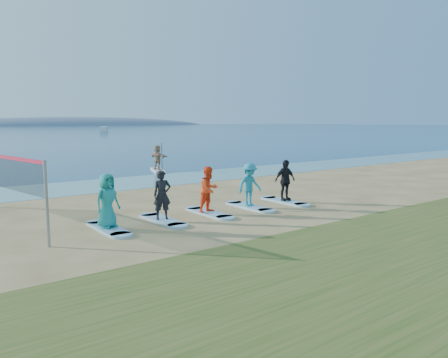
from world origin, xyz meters
TOP-DOWN VIEW (x-y plane):
  - ground at (0.00, 0.00)m, footprint 600.00×600.00m
  - shallow_water at (0.00, 10.50)m, footprint 600.00×600.00m
  - island_ridge at (95.00, 300.00)m, footprint 220.00×56.00m
  - paddleboard at (3.49, 14.69)m, footprint 1.68×3.06m
  - paddleboarder at (3.49, 14.69)m, footprint 0.87×1.68m
  - boat_offshore_b at (38.48, 112.89)m, footprint 4.62×6.80m
  - surfboard_0 at (-5.88, 0.74)m, footprint 0.70×2.20m
  - student_0 at (-5.88, 0.74)m, footprint 1.01×0.81m
  - surfboard_1 at (-3.84, 0.74)m, footprint 0.70×2.20m
  - student_1 at (-3.84, 0.74)m, footprint 0.73×0.58m
  - surfboard_2 at (-1.81, 0.74)m, footprint 0.70×2.20m
  - student_2 at (-1.81, 0.74)m, footprint 0.97×0.82m
  - surfboard_3 at (0.23, 0.74)m, footprint 0.70×2.20m
  - student_3 at (0.23, 0.74)m, footprint 1.15×0.67m
  - surfboard_4 at (2.27, 0.74)m, footprint 0.70×2.20m
  - student_4 at (2.27, 0.74)m, footprint 1.09×0.55m

SIDE VIEW (x-z plane):
  - ground at x=0.00m, z-range 0.00..0.00m
  - island_ridge at x=95.00m, z-range -9.00..9.00m
  - boat_offshore_b at x=38.48m, z-range -0.81..0.81m
  - shallow_water at x=0.00m, z-range 0.01..0.01m
  - surfboard_0 at x=-5.88m, z-range 0.00..0.09m
  - surfboard_1 at x=-3.84m, z-range 0.00..0.09m
  - surfboard_2 at x=-1.81m, z-range 0.00..0.09m
  - surfboard_3 at x=0.23m, z-range 0.00..0.09m
  - surfboard_4 at x=2.27m, z-range 0.00..0.09m
  - paddleboard at x=3.49m, z-range 0.00..0.12m
  - student_1 at x=-3.84m, z-range 0.09..1.84m
  - student_2 at x=-1.81m, z-range 0.09..1.85m
  - student_3 at x=0.23m, z-range 0.09..1.86m
  - paddleboarder at x=3.49m, z-range 0.12..1.85m
  - student_4 at x=2.27m, z-range 0.09..1.89m
  - student_0 at x=-5.88m, z-range 0.09..1.89m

